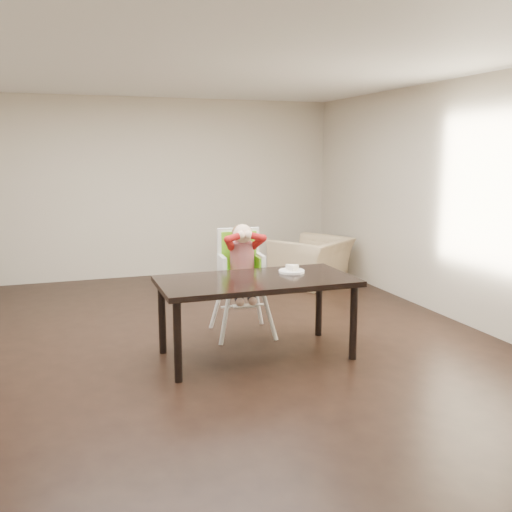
{
  "coord_description": "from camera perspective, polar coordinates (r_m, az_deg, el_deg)",
  "views": [
    {
      "loc": [
        -1.22,
        -5.25,
        1.9
      ],
      "look_at": [
        0.59,
        -0.04,
        0.89
      ],
      "focal_mm": 40.0,
      "sensor_mm": 36.0,
      "label": 1
    }
  ],
  "objects": [
    {
      "name": "ground",
      "position": [
        5.71,
        -5.79,
        -9.1
      ],
      "size": [
        7.0,
        7.0,
        0.0
      ],
      "primitive_type": "plane",
      "color": "black",
      "rests_on": "ground"
    },
    {
      "name": "room_walls",
      "position": [
        5.39,
        -6.16,
        9.84
      ],
      "size": [
        6.02,
        7.02,
        2.71
      ],
      "color": "beige",
      "rests_on": "ground"
    },
    {
      "name": "dining_table",
      "position": [
        5.28,
        0.04,
        -3.1
      ],
      "size": [
        1.8,
        0.9,
        0.75
      ],
      "color": "black",
      "rests_on": "ground"
    },
    {
      "name": "high_chair",
      "position": [
        5.92,
        -1.46,
        -0.08
      ],
      "size": [
        0.53,
        0.53,
        1.17
      ],
      "rotation": [
        0.0,
        0.0,
        -0.08
      ],
      "color": "white",
      "rests_on": "ground"
    },
    {
      "name": "plate",
      "position": [
        5.53,
        3.61,
        -1.39
      ],
      "size": [
        0.3,
        0.3,
        0.07
      ],
      "rotation": [
        0.0,
        0.0,
        0.25
      ],
      "color": "white",
      "rests_on": "dining_table"
    },
    {
      "name": "armchair",
      "position": [
        8.27,
        5.6,
        0.24
      ],
      "size": [
        1.23,
        1.14,
        0.9
      ],
      "primitive_type": "imported",
      "rotation": [
        0.0,
        0.0,
        3.74
      ],
      "color": "tan",
      "rests_on": "ground"
    }
  ]
}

